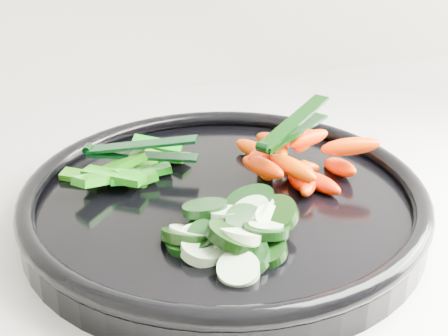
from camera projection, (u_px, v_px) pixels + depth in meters
name	position (u px, v px, depth m)	size (l,w,h in m)	color
veggie_tray	(224.00, 201.00, 0.58)	(0.45, 0.45, 0.04)	black
cucumber_pile	(227.00, 233.00, 0.51)	(0.13, 0.12, 0.04)	black
carrot_pile	(296.00, 159.00, 0.61)	(0.13, 0.16, 0.06)	#F66400
pepper_pile	(131.00, 170.00, 0.61)	(0.13, 0.10, 0.04)	#18700A
tong_carrot	(292.00, 128.00, 0.60)	(0.10, 0.07, 0.02)	black
tong_pepper	(138.00, 150.00, 0.61)	(0.11, 0.06, 0.02)	black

